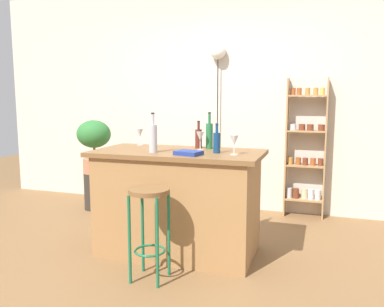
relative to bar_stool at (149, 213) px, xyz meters
name	(u,v)px	position (x,y,z in m)	size (l,w,h in m)	color
ground	(166,264)	(0.01, 0.30, -0.53)	(12.00, 12.00, 0.00)	brown
back_wall	(223,98)	(0.01, 2.25, 0.87)	(6.40, 0.10, 2.80)	beige
kitchen_counter	(178,201)	(0.01, 0.60, -0.06)	(1.50, 0.76, 0.93)	#9E7042
bar_stool	(149,213)	(0.00, 0.00, 0.00)	(0.31, 0.31, 0.72)	#196642
spice_shelf	(305,151)	(1.04, 2.10, 0.25)	(0.46, 0.17, 1.63)	#A87F51
plant_stool	(96,191)	(-1.48, 1.60, -0.30)	(0.29, 0.29, 0.46)	#2D2823
potted_plant	(94,141)	(-1.48, 1.60, 0.34)	(0.43, 0.39, 0.66)	#A86B4C
bottle_sauce_amber	(209,135)	(0.23, 0.84, 0.53)	(0.06, 0.06, 0.34)	#236638
bottle_wine_red	(217,142)	(0.37, 0.58, 0.50)	(0.06, 0.06, 0.25)	navy
bottle_spirits_clear	(199,138)	(0.12, 0.85, 0.50)	(0.06, 0.06, 0.26)	#5B2319
bottle_vinegar	(153,137)	(-0.16, 0.44, 0.54)	(0.07, 0.07, 0.34)	#B2B2B7
wine_glass_left	(140,133)	(-0.50, 0.89, 0.52)	(0.07, 0.07, 0.16)	silver
wine_glass_center	(234,141)	(0.54, 0.52, 0.52)	(0.07, 0.07, 0.16)	silver
wine_glass_right	(200,137)	(0.18, 0.74, 0.52)	(0.07, 0.07, 0.16)	silver
cookbook	(188,153)	(0.18, 0.39, 0.42)	(0.21, 0.15, 0.04)	navy
pendant_globe_light	(218,55)	(-0.04, 2.14, 1.39)	(0.19, 0.19, 2.05)	black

